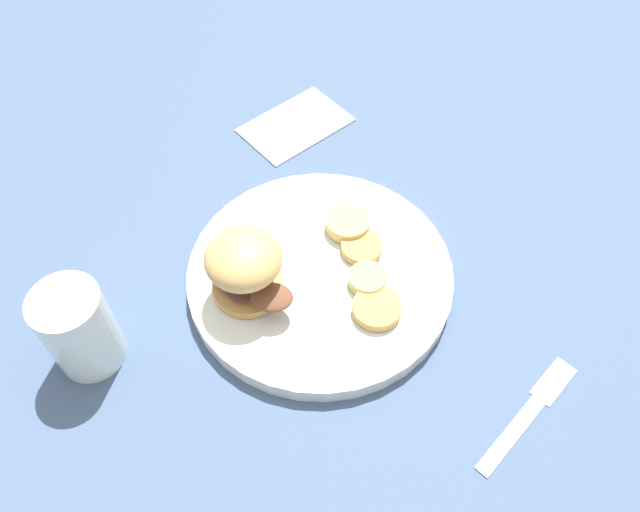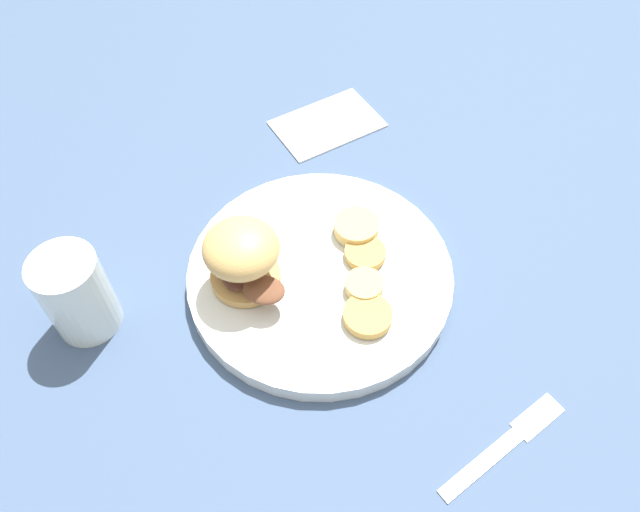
{
  "view_description": "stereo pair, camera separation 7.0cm",
  "coord_description": "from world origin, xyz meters",
  "px_view_note": "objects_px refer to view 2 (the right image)",
  "views": [
    {
      "loc": [
        -0.31,
        -0.28,
        0.61
      ],
      "look_at": [
        0.0,
        0.0,
        0.05
      ],
      "focal_mm": 35.0,
      "sensor_mm": 36.0,
      "label": 1
    },
    {
      "loc": [
        -0.26,
        -0.33,
        0.61
      ],
      "look_at": [
        0.0,
        0.0,
        0.05
      ],
      "focal_mm": 35.0,
      "sensor_mm": 36.0,
      "label": 2
    }
  ],
  "objects_px": {
    "dinner_plate": "(320,274)",
    "drinking_glass": "(76,294)",
    "sandwich": "(242,256)",
    "fork": "(504,445)"
  },
  "relations": [
    {
      "from": "dinner_plate",
      "to": "drinking_glass",
      "type": "height_order",
      "value": "drinking_glass"
    },
    {
      "from": "sandwich",
      "to": "drinking_glass",
      "type": "xyz_separation_m",
      "value": [
        -0.16,
        0.08,
        -0.01
      ]
    },
    {
      "from": "dinner_plate",
      "to": "fork",
      "type": "bearing_deg",
      "value": -85.44
    },
    {
      "from": "sandwich",
      "to": "drinking_glass",
      "type": "relative_size",
      "value": 1.02
    },
    {
      "from": "dinner_plate",
      "to": "drinking_glass",
      "type": "relative_size",
      "value": 2.88
    },
    {
      "from": "fork",
      "to": "drinking_glass",
      "type": "height_order",
      "value": "drinking_glass"
    },
    {
      "from": "dinner_plate",
      "to": "fork",
      "type": "height_order",
      "value": "dinner_plate"
    },
    {
      "from": "dinner_plate",
      "to": "drinking_glass",
      "type": "bearing_deg",
      "value": 153.84
    },
    {
      "from": "sandwich",
      "to": "fork",
      "type": "bearing_deg",
      "value": -72.63
    },
    {
      "from": "sandwich",
      "to": "drinking_glass",
      "type": "height_order",
      "value": "drinking_glass"
    }
  ]
}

